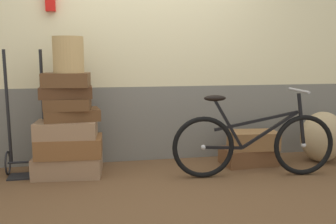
{
  "coord_description": "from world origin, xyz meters",
  "views": [
    {
      "loc": [
        -0.66,
        -3.62,
        1.21
      ],
      "look_at": [
        0.12,
        0.23,
        0.64
      ],
      "focal_mm": 41.34,
      "sensor_mm": 36.0,
      "label": 1
    }
  ],
  "objects_px": {
    "suitcase_8": "(253,140)",
    "luggage_trolley": "(27,144)",
    "suitcase_6": "(66,80)",
    "suitcase_7": "(248,156)",
    "suitcase_0": "(68,165)",
    "bicycle": "(253,143)",
    "suitcase_4": "(68,104)",
    "suitcase_3": "(72,115)",
    "suitcase_2": "(66,129)",
    "burlap_sack": "(322,137)",
    "suitcase_5": "(66,92)",
    "suitcase_1": "(70,146)",
    "wicker_basket": "(68,55)"
  },
  "relations": [
    {
      "from": "suitcase_6",
      "to": "suitcase_7",
      "type": "bearing_deg",
      "value": 7.51
    },
    {
      "from": "suitcase_5",
      "to": "suitcase_7",
      "type": "xyz_separation_m",
      "value": [
        1.97,
        0.0,
        -0.76
      ]
    },
    {
      "from": "suitcase_0",
      "to": "bicycle",
      "type": "relative_size",
      "value": 0.4
    },
    {
      "from": "suitcase_8",
      "to": "suitcase_5",
      "type": "bearing_deg",
      "value": -174.83
    },
    {
      "from": "suitcase_4",
      "to": "burlap_sack",
      "type": "distance_m",
      "value": 2.86
    },
    {
      "from": "suitcase_0",
      "to": "suitcase_7",
      "type": "height_order",
      "value": "suitcase_0"
    },
    {
      "from": "suitcase_1",
      "to": "wicker_basket",
      "type": "bearing_deg",
      "value": 47.96
    },
    {
      "from": "suitcase_0",
      "to": "burlap_sack",
      "type": "relative_size",
      "value": 1.15
    },
    {
      "from": "wicker_basket",
      "to": "luggage_trolley",
      "type": "bearing_deg",
      "value": 165.45
    },
    {
      "from": "suitcase_3",
      "to": "suitcase_4",
      "type": "xyz_separation_m",
      "value": [
        -0.03,
        -0.04,
        0.11
      ]
    },
    {
      "from": "suitcase_8",
      "to": "burlap_sack",
      "type": "bearing_deg",
      "value": 3.64
    },
    {
      "from": "wicker_basket",
      "to": "luggage_trolley",
      "type": "xyz_separation_m",
      "value": [
        -0.45,
        0.12,
        -0.91
      ]
    },
    {
      "from": "suitcase_3",
      "to": "wicker_basket",
      "type": "xyz_separation_m",
      "value": [
        -0.01,
        -0.02,
        0.6
      ]
    },
    {
      "from": "suitcase_4",
      "to": "suitcase_3",
      "type": "bearing_deg",
      "value": 59.34
    },
    {
      "from": "suitcase_6",
      "to": "luggage_trolley",
      "type": "bearing_deg",
      "value": 167.72
    },
    {
      "from": "suitcase_2",
      "to": "luggage_trolley",
      "type": "xyz_separation_m",
      "value": [
        -0.4,
        0.14,
        -0.17
      ]
    },
    {
      "from": "suitcase_2",
      "to": "luggage_trolley",
      "type": "relative_size",
      "value": 0.47
    },
    {
      "from": "suitcase_2",
      "to": "suitcase_3",
      "type": "height_order",
      "value": "suitcase_3"
    },
    {
      "from": "suitcase_0",
      "to": "burlap_sack",
      "type": "height_order",
      "value": "burlap_sack"
    },
    {
      "from": "suitcase_8",
      "to": "bicycle",
      "type": "height_order",
      "value": "bicycle"
    },
    {
      "from": "suitcase_2",
      "to": "bicycle",
      "type": "bearing_deg",
      "value": -6.71
    },
    {
      "from": "suitcase_0",
      "to": "suitcase_6",
      "type": "xyz_separation_m",
      "value": [
        0.01,
        -0.05,
        0.87
      ]
    },
    {
      "from": "luggage_trolley",
      "to": "suitcase_6",
      "type": "bearing_deg",
      "value": -18.46
    },
    {
      "from": "suitcase_2",
      "to": "suitcase_8",
      "type": "height_order",
      "value": "suitcase_2"
    },
    {
      "from": "suitcase_5",
      "to": "suitcase_6",
      "type": "relative_size",
      "value": 1.14
    },
    {
      "from": "suitcase_7",
      "to": "burlap_sack",
      "type": "bearing_deg",
      "value": -8.12
    },
    {
      "from": "suitcase_3",
      "to": "suitcase_1",
      "type": "bearing_deg",
      "value": -133.13
    },
    {
      "from": "wicker_basket",
      "to": "suitcase_7",
      "type": "bearing_deg",
      "value": 0.63
    },
    {
      "from": "suitcase_1",
      "to": "suitcase_5",
      "type": "relative_size",
      "value": 1.26
    },
    {
      "from": "burlap_sack",
      "to": "suitcase_1",
      "type": "bearing_deg",
      "value": 179.5
    },
    {
      "from": "suitcase_0",
      "to": "suitcase_4",
      "type": "xyz_separation_m",
      "value": [
        0.02,
        -0.05,
        0.63
      ]
    },
    {
      "from": "suitcase_7",
      "to": "bicycle",
      "type": "height_order",
      "value": "bicycle"
    },
    {
      "from": "bicycle",
      "to": "suitcase_2",
      "type": "bearing_deg",
      "value": 168.37
    },
    {
      "from": "suitcase_7",
      "to": "suitcase_8",
      "type": "relative_size",
      "value": 1.11
    },
    {
      "from": "suitcase_0",
      "to": "wicker_basket",
      "type": "bearing_deg",
      "value": -24.59
    },
    {
      "from": "suitcase_8",
      "to": "luggage_trolley",
      "type": "bearing_deg",
      "value": -177.02
    },
    {
      "from": "suitcase_3",
      "to": "luggage_trolley",
      "type": "xyz_separation_m",
      "value": [
        -0.46,
        0.09,
        -0.31
      ]
    },
    {
      "from": "suitcase_2",
      "to": "burlap_sack",
      "type": "relative_size",
      "value": 1.02
    },
    {
      "from": "suitcase_7",
      "to": "burlap_sack",
      "type": "xyz_separation_m",
      "value": [
        0.88,
        -0.07,
        0.2
      ]
    },
    {
      "from": "suitcase_1",
      "to": "suitcase_3",
      "type": "distance_m",
      "value": 0.32
    },
    {
      "from": "suitcase_7",
      "to": "wicker_basket",
      "type": "distance_m",
      "value": 2.24
    },
    {
      "from": "suitcase_6",
      "to": "suitcase_7",
      "type": "distance_m",
      "value": 2.15
    },
    {
      "from": "suitcase_5",
      "to": "burlap_sack",
      "type": "height_order",
      "value": "suitcase_5"
    },
    {
      "from": "suitcase_1",
      "to": "bicycle",
      "type": "bearing_deg",
      "value": -8.03
    },
    {
      "from": "suitcase_6",
      "to": "bicycle",
      "type": "height_order",
      "value": "suitcase_6"
    },
    {
      "from": "suitcase_2",
      "to": "suitcase_7",
      "type": "relative_size",
      "value": 1.03
    },
    {
      "from": "suitcase_6",
      "to": "suitcase_1",
      "type": "bearing_deg",
      "value": 37.67
    },
    {
      "from": "suitcase_5",
      "to": "luggage_trolley",
      "type": "relative_size",
      "value": 0.4
    },
    {
      "from": "suitcase_8",
      "to": "luggage_trolley",
      "type": "xyz_separation_m",
      "value": [
        -2.42,
        0.13,
        0.03
      ]
    },
    {
      "from": "suitcase_7",
      "to": "suitcase_8",
      "type": "xyz_separation_m",
      "value": [
        0.04,
        -0.03,
        0.19
      ]
    }
  ]
}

